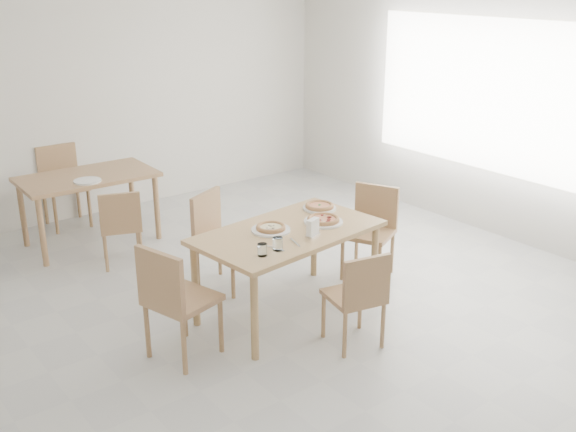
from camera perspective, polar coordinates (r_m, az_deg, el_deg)
room at (r=7.51m, az=17.08°, el=9.64°), size 7.28×7.00×7.00m
main_table at (r=5.54m, az=0.00°, el=-1.97°), size 1.61×1.03×0.75m
chair_south at (r=5.13m, az=6.03°, el=-6.53°), size 0.47×0.47×0.79m
chair_north at (r=6.14m, az=-6.01°, el=-1.43°), size 0.58×0.58×0.88m
chair_west at (r=4.99m, az=-9.66°, el=-6.66°), size 0.55×0.55×0.91m
chair_east at (r=6.39m, az=7.10°, el=-0.72°), size 0.56×0.56×0.86m
plate_margherita at (r=5.99m, az=2.68°, el=0.67°), size 0.30×0.30×0.02m
plate_mushroom at (r=5.49m, az=-1.46°, el=-1.18°), size 0.32×0.32×0.02m
plate_pepperoni at (r=5.67m, az=3.01°, el=-0.49°), size 0.33×0.33×0.02m
pizza_margherita at (r=5.99m, az=2.68°, el=0.88°), size 0.31×0.31×0.03m
pizza_mushroom at (r=5.48m, az=-1.46°, el=-0.96°), size 0.28×0.28×0.03m
pizza_pepperoni at (r=5.66m, az=3.01°, el=-0.27°), size 0.36×0.36×0.03m
tumbler_a at (r=5.10m, az=-0.87°, el=-2.38°), size 0.08×0.08×0.10m
tumbler_b at (r=5.01m, az=-2.18°, el=-2.88°), size 0.07×0.07×0.10m
napkin_holder at (r=5.36m, az=2.11°, el=-1.01°), size 0.14×0.10×0.15m
fork_a at (r=5.25m, az=0.61°, el=-2.26°), size 0.06×0.18×0.01m
fork_b at (r=5.14m, az=-1.07°, el=-2.76°), size 0.06×0.17×0.01m
second_table at (r=7.33m, az=-16.59°, el=2.65°), size 1.38×0.81×0.75m
chair_back_s at (r=6.70m, az=-13.98°, el=-0.56°), size 0.50×0.50×0.78m
chair_back_n at (r=8.03m, az=-18.59°, el=2.94°), size 0.47×0.47×0.90m
plate_empty at (r=7.06m, az=-16.63°, el=2.87°), size 0.27×0.27×0.02m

